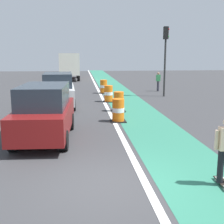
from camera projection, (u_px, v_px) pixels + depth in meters
ground_plane at (109, 183)px, 7.46m from camera, size 100.00×100.00×0.00m
bike_lane_strip at (128, 103)px, 19.42m from camera, size 2.50×80.00×0.01m
lane_divider_stripe at (105, 104)px, 19.27m from camera, size 0.20×80.00×0.01m
parked_suv_nearest at (45, 112)px, 11.15m from camera, size 2.07×4.68×2.04m
parked_suv_second at (58, 90)px, 17.99m from camera, size 2.08×4.68×2.04m
traffic_barrel_front at (118, 111)px, 14.15m from camera, size 0.73×0.73×1.09m
traffic_barrel_mid at (119, 102)px, 16.73m from camera, size 0.73×0.73×1.09m
traffic_barrel_back at (108, 94)px, 20.04m from camera, size 0.73×0.73×1.09m
traffic_barrel_far at (104, 87)px, 24.34m from camera, size 0.73×0.73×1.09m
delivery_truck_down_block at (69, 65)px, 37.16m from camera, size 2.54×7.67×3.23m
traffic_light_corner at (165, 49)px, 22.07m from camera, size 0.41×0.32×5.10m
pedestrian_crossing at (158, 81)px, 25.70m from camera, size 0.34×0.20×1.61m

